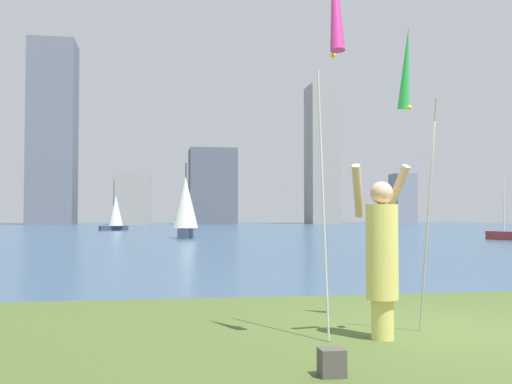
{
  "coord_description": "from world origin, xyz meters",
  "views": [
    {
      "loc": [
        -3.73,
        -7.23,
        1.41
      ],
      "look_at": [
        -0.87,
        10.29,
        2.07
      ],
      "focal_mm": 43.79,
      "sensor_mm": 36.0,
      "label": 1
    }
  ],
  "objects_px": {
    "kite_flag_right": "(407,75)",
    "sailboat_6": "(186,206)",
    "person": "(382,253)",
    "sailboat_2": "(504,235)",
    "bag": "(332,362)",
    "kite_flag_left": "(334,4)",
    "sailboat_0": "(116,213)"
  },
  "relations": [
    {
      "from": "kite_flag_right",
      "to": "bag",
      "type": "bearing_deg",
      "value": -126.81
    },
    {
      "from": "sailboat_0",
      "to": "sailboat_6",
      "type": "relative_size",
      "value": 1.02
    },
    {
      "from": "person",
      "to": "kite_flag_right",
      "type": "distance_m",
      "value": 2.44
    },
    {
      "from": "person",
      "to": "sailboat_2",
      "type": "distance_m",
      "value": 31.52
    },
    {
      "from": "sailboat_2",
      "to": "sailboat_6",
      "type": "relative_size",
      "value": 0.79
    },
    {
      "from": "sailboat_0",
      "to": "person",
      "type": "bearing_deg",
      "value": -83.35
    },
    {
      "from": "bag",
      "to": "person",
      "type": "bearing_deg",
      "value": 55.35
    },
    {
      "from": "person",
      "to": "bag",
      "type": "relative_size",
      "value": 8.3
    },
    {
      "from": "kite_flag_left",
      "to": "kite_flag_right",
      "type": "bearing_deg",
      "value": 39.77
    },
    {
      "from": "kite_flag_right",
      "to": "sailboat_6",
      "type": "height_order",
      "value": "sailboat_6"
    },
    {
      "from": "person",
      "to": "sailboat_0",
      "type": "xyz_separation_m",
      "value": [
        -6.12,
        52.54,
        0.68
      ]
    },
    {
      "from": "kite_flag_left",
      "to": "kite_flag_right",
      "type": "xyz_separation_m",
      "value": [
        1.28,
        1.07,
        -0.5
      ]
    },
    {
      "from": "kite_flag_right",
      "to": "sailboat_6",
      "type": "xyz_separation_m",
      "value": [
        -1.32,
        30.97,
        -1.25
      ]
    },
    {
      "from": "person",
      "to": "sailboat_2",
      "type": "xyz_separation_m",
      "value": [
        17.32,
        26.33,
        -0.7
      ]
    },
    {
      "from": "person",
      "to": "kite_flag_left",
      "type": "height_order",
      "value": "kite_flag_left"
    },
    {
      "from": "sailboat_0",
      "to": "sailboat_2",
      "type": "height_order",
      "value": "sailboat_0"
    },
    {
      "from": "bag",
      "to": "sailboat_6",
      "type": "height_order",
      "value": "sailboat_6"
    },
    {
      "from": "person",
      "to": "bag",
      "type": "distance_m",
      "value": 2.0
    },
    {
      "from": "bag",
      "to": "sailboat_6",
      "type": "relative_size",
      "value": 0.05
    },
    {
      "from": "person",
      "to": "kite_flag_left",
      "type": "distance_m",
      "value": 2.82
    },
    {
      "from": "kite_flag_left",
      "to": "sailboat_0",
      "type": "distance_m",
      "value": 53.19
    },
    {
      "from": "kite_flag_left",
      "to": "bag",
      "type": "height_order",
      "value": "kite_flag_left"
    },
    {
      "from": "kite_flag_left",
      "to": "kite_flag_right",
      "type": "relative_size",
      "value": 1.17
    },
    {
      "from": "kite_flag_right",
      "to": "sailboat_2",
      "type": "bearing_deg",
      "value": 56.9
    },
    {
      "from": "sailboat_2",
      "to": "sailboat_6",
      "type": "distance_m",
      "value": 18.86
    },
    {
      "from": "sailboat_6",
      "to": "sailboat_2",
      "type": "bearing_deg",
      "value": -16.67
    },
    {
      "from": "bag",
      "to": "sailboat_2",
      "type": "bearing_deg",
      "value": 56.59
    },
    {
      "from": "kite_flag_left",
      "to": "bag",
      "type": "xyz_separation_m",
      "value": [
        -0.38,
        -1.16,
        -3.59
      ]
    },
    {
      "from": "kite_flag_right",
      "to": "bag",
      "type": "xyz_separation_m",
      "value": [
        -1.67,
        -2.23,
        -3.09
      ]
    },
    {
      "from": "sailboat_6",
      "to": "sailboat_0",
      "type": "bearing_deg",
      "value": 104.67
    },
    {
      "from": "bag",
      "to": "sailboat_2",
      "type": "relative_size",
      "value": 0.07
    },
    {
      "from": "kite_flag_right",
      "to": "sailboat_2",
      "type": "height_order",
      "value": "kite_flag_right"
    }
  ]
}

